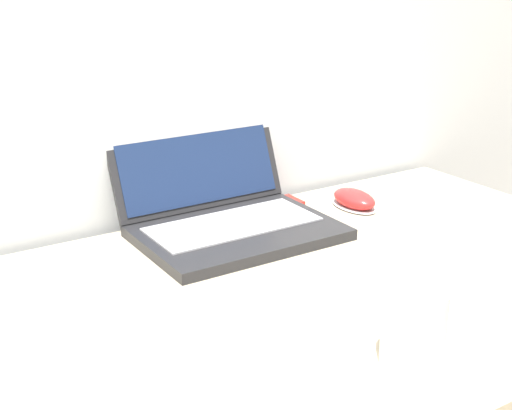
{
  "coord_description": "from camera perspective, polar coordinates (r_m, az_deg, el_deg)",
  "views": [
    {
      "loc": [
        -0.53,
        -0.43,
        1.22
      ],
      "look_at": [
        0.09,
        0.54,
        0.81
      ],
      "focal_mm": 50.0,
      "sensor_mm": 36.0,
      "label": 1
    }
  ],
  "objects": [
    {
      "name": "laptop",
      "position": [
        1.33,
        -2.7,
        0.1
      ],
      "size": [
        0.35,
        0.33,
        0.23
      ],
      "color": "#232326",
      "rests_on": "desk"
    },
    {
      "name": "drink_cup",
      "position": [
        0.91,
        12.5,
        -9.55
      ],
      "size": [
        0.08,
        0.08,
        0.1
      ],
      "color": "white",
      "rests_on": "desk"
    },
    {
      "name": "computer_mouse",
      "position": [
        1.46,
        7.86,
        0.4
      ],
      "size": [
        0.07,
        0.11,
        0.04
      ],
      "color": "#B2B2B7",
      "rests_on": "desk"
    },
    {
      "name": "usb_stick",
      "position": [
        1.49,
        2.98,
        0.38
      ],
      "size": [
        0.02,
        0.06,
        0.01
      ],
      "color": "#B2261E",
      "rests_on": "desk"
    }
  ]
}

